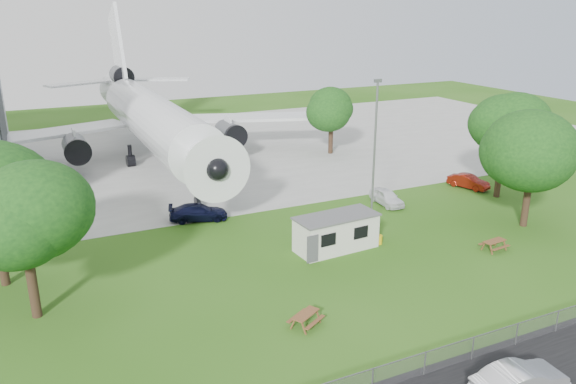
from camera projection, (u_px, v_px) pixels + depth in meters
name	position (u px, v px, depth m)	size (l,w,h in m)	color
ground	(314.00, 293.00, 34.98)	(160.00, 160.00, 0.00)	#437424
concrete_apron	(167.00, 155.00, 67.59)	(120.00, 46.00, 0.03)	#B7B7B2
airliner	(151.00, 116.00, 63.29)	(46.36, 47.73, 17.69)	white
site_cabin	(336.00, 232.00, 41.02)	(6.84, 3.12, 2.62)	silver
picnic_west	(306.00, 326.00, 31.44)	(1.80, 1.50, 0.76)	brown
picnic_east	(494.00, 250.00, 41.21)	(1.80, 1.50, 0.76)	brown
fence	(407.00, 380.00, 26.82)	(58.00, 0.04, 1.30)	gray
lamp_mast	(374.00, 162.00, 41.75)	(0.16, 0.16, 12.00)	slate
tree_west_small	(22.00, 216.00, 30.46)	(6.29, 6.29, 9.33)	#382619
tree_east_front	(534.00, 149.00, 43.82)	(8.19, 8.19, 10.51)	#382619
tree_east_back	(505.00, 123.00, 50.63)	(6.70, 6.70, 10.41)	#382619
tree_far_apron	(331.00, 110.00, 66.79)	(6.39, 6.39, 8.51)	#382619
car_centre_sedan	(520.00, 381.00, 25.54)	(1.63, 4.67, 1.54)	silver
car_ne_hatch	(387.00, 197.00, 50.49)	(1.63, 4.06, 1.38)	white
car_ne_sedan	(468.00, 182.00, 55.10)	(1.41, 4.05, 1.33)	maroon
car_apron_van	(198.00, 212.00, 46.76)	(1.95, 4.81, 1.40)	black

